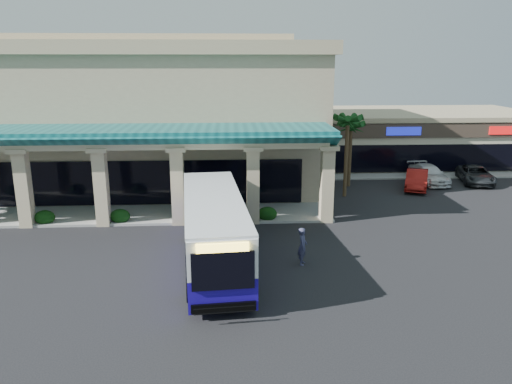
{
  "coord_description": "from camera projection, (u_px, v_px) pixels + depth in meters",
  "views": [
    {
      "loc": [
        0.11,
        -23.88,
        9.62
      ],
      "look_at": [
        1.63,
        4.2,
        2.2
      ],
      "focal_mm": 35.0,
      "sensor_mm": 36.0,
      "label": 1
    }
  ],
  "objects": [
    {
      "name": "car_white",
      "position": [
        417.0,
        180.0,
        38.45
      ],
      "size": [
        3.16,
        4.75,
        1.48
      ],
      "primitive_type": "imported",
      "rotation": [
        0.0,
        0.0,
        -0.39
      ],
      "color": "maroon",
      "rests_on": "ground"
    },
    {
      "name": "strip_mall",
      "position": [
        411.0,
        136.0,
        48.99
      ],
      "size": [
        22.5,
        12.5,
        4.9
      ],
      "primitive_type": null,
      "color": "beige",
      "rests_on": "ground"
    },
    {
      "name": "transit_bus",
      "position": [
        214.0,
        231.0,
        24.07
      ],
      "size": [
        3.82,
        12.14,
        3.33
      ],
      "primitive_type": null,
      "rotation": [
        0.0,
        0.0,
        0.09
      ],
      "color": "#1B0B99",
      "rests_on": "ground"
    },
    {
      "name": "ground",
      "position": [
        229.0,
        255.0,
        25.5
      ],
      "size": [
        110.0,
        110.0,
        0.0
      ],
      "primitive_type": "plane",
      "color": "black"
    },
    {
      "name": "car_gray",
      "position": [
        476.0,
        175.0,
        40.35
      ],
      "size": [
        3.3,
        5.31,
        1.37
      ],
      "primitive_type": "imported",
      "rotation": [
        0.0,
        0.0,
        -0.22
      ],
      "color": "#2B2D31",
      "rests_on": "ground"
    },
    {
      "name": "palm_0",
      "position": [
        346.0,
        152.0,
        35.72
      ],
      "size": [
        2.4,
        2.4,
        6.6
      ],
      "primitive_type": null,
      "color": "#0F3812",
      "rests_on": "ground"
    },
    {
      "name": "main_building",
      "position": [
        125.0,
        113.0,
        39.08
      ],
      "size": [
        30.8,
        14.8,
        11.35
      ],
      "primitive_type": null,
      "color": "tan",
      "rests_on": "ground"
    },
    {
      "name": "car_red",
      "position": [
        428.0,
        174.0,
        40.39
      ],
      "size": [
        2.34,
        5.05,
        1.43
      ],
      "primitive_type": "imported",
      "rotation": [
        0.0,
        0.0,
        0.07
      ],
      "color": "silver",
      "rests_on": "ground"
    },
    {
      "name": "arcade",
      "position": [
        99.0,
        173.0,
        30.92
      ],
      "size": [
        30.0,
        6.2,
        5.7
      ],
      "primitive_type": null,
      "color": "#0E5154",
      "rests_on": "ground"
    },
    {
      "name": "pedestrian",
      "position": [
        303.0,
        246.0,
        24.14
      ],
      "size": [
        0.59,
        0.76,
        1.85
      ],
      "primitive_type": "imported",
      "rotation": [
        0.0,
        0.0,
        1.32
      ],
      "color": "#3A3B59",
      "rests_on": "ground"
    },
    {
      "name": "palm_1",
      "position": [
        350.0,
        150.0,
        38.78
      ],
      "size": [
        2.4,
        2.4,
        5.8
      ],
      "primitive_type": null,
      "color": "#0F3812",
      "rests_on": "ground"
    },
    {
      "name": "broadleaf_tree",
      "position": [
        314.0,
        146.0,
        43.62
      ],
      "size": [
        2.6,
        2.6,
        4.81
      ],
      "primitive_type": null,
      "color": "black",
      "rests_on": "ground"
    }
  ]
}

